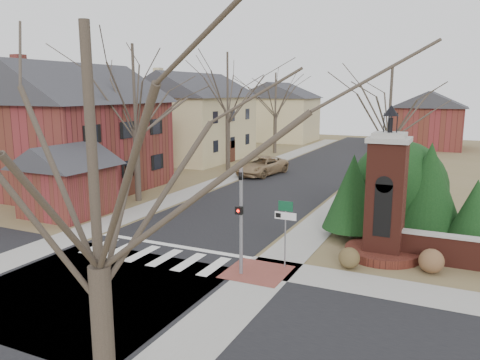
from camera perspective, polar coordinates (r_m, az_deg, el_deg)
The scene contains 29 objects.
ground at distance 20.25m, azimuth -11.87°, elevation -9.75°, with size 120.00×120.00×0.00m, color brown.
main_street at distance 39.43m, azimuth 7.66°, elevation 0.47°, with size 8.00×70.00×0.01m, color black.
cross_street at distance 18.13m, azimuth -17.70°, elevation -12.53°, with size 120.00×8.00×0.01m, color black.
crosswalk_zone at distance 20.84m, azimuth -10.54°, elevation -9.06°, with size 8.00×2.20×0.02m, color silver.
stop_bar at distance 22.00m, azimuth -8.25°, elevation -7.91°, with size 8.00×0.35×0.02m, color silver.
sidewalk_right_main at distance 38.23m, azimuth 15.10°, elevation -0.13°, with size 2.00×60.00×0.02m, color gray.
sidewalk_left at distance 41.26m, azimuth 0.76°, elevation 1.03°, with size 2.00×60.00×0.02m, color gray.
curb_apron at distance 18.77m, azimuth 2.07°, elevation -11.15°, with size 2.40×2.40×0.02m, color brown.
traffic_signal_pole at distance 17.79m, azimuth 0.10°, elevation -3.66°, with size 0.28×0.41×4.50m.
sign_post at distance 18.75m, azimuth 5.54°, elevation -4.97°, with size 0.90×0.07×2.75m.
brick_gate_monument at distance 20.77m, azimuth 17.29°, elevation -3.23°, with size 3.20×3.20×6.47m.
house_brick_left at distance 35.17m, azimuth -19.42°, elevation 6.35°, with size 9.80×11.80×9.42m.
house_stucco_left at distance 49.01m, azimuth -5.73°, elevation 7.93°, with size 9.80×12.80×9.28m.
garage_left at distance 28.43m, azimuth -20.38°, elevation 0.43°, with size 4.80×4.80×4.29m.
house_distant_left at distance 67.36m, azimuth 4.69°, elevation 8.43°, with size 10.80×8.80×8.53m.
house_distant_right at distance 63.22m, azimuth 22.04°, elevation 6.98°, with size 8.80×8.80×7.30m.
evergreen_near at distance 22.96m, azimuth 13.58°, elevation -1.39°, with size 2.80×2.80×4.10m.
evergreen_mid at distance 23.67m, azimuth 22.05°, elevation -0.77°, with size 3.40×3.40×4.70m.
evergreen_far at distance 22.83m, azimuth 26.78°, elevation -3.36°, with size 2.40×2.40×3.30m.
evergreen_mass at distance 25.10m, azimuth 18.78°, elevation -0.40°, with size 4.80×4.80×4.80m, color black.
bare_tree_0 at distance 30.39m, azimuth -12.84°, elevation 11.81°, with size 8.05×8.05×11.15m.
bare_tree_1 at distance 41.45m, azimuth -1.53°, elevation 12.21°, with size 8.40×8.40×11.64m.
bare_tree_2 at distance 53.55m, azimuth 4.36°, elevation 10.80°, with size 7.35×7.35×10.19m.
bare_tree_3 at distance 31.30m, azimuth 17.91°, elevation 9.69°, with size 7.00×7.00×9.70m.
bare_tree_4 at distance 8.25m, azimuth -17.74°, elevation 5.56°, with size 6.65×6.65×9.21m.
pickup_truck at distance 39.66m, azimuth 2.65°, elevation 1.73°, with size 2.55×5.53×1.54m, color #977952.
distant_car at distance 63.37m, azimuth 17.22°, elevation 4.64°, with size 1.53×4.38×1.44m, color #2E2F34.
dry_shrub_left at distance 19.54m, azimuth 13.17°, elevation -9.24°, with size 0.86×0.86×0.86m, color brown.
dry_shrub_right at distance 20.01m, azimuth 22.30°, elevation -9.13°, with size 0.97×0.97×0.97m, color brown.
Camera 1 is at (11.60, -15.03, 7.04)m, focal length 35.00 mm.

